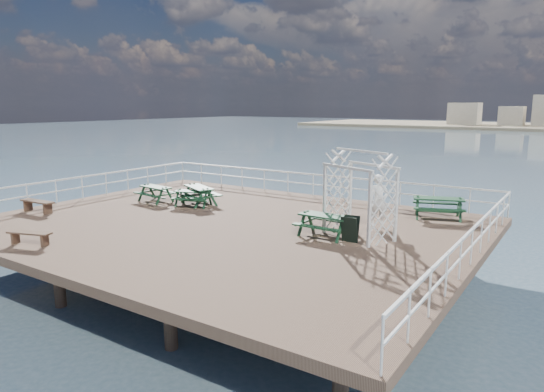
{
  "coord_description": "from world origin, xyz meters",
  "views": [
    {
      "loc": [
        11.43,
        -14.03,
        4.49
      ],
      "look_at": [
        1.59,
        0.76,
        1.1
      ],
      "focal_mm": 32.0,
      "sensor_mm": 36.0,
      "label": 1
    }
  ],
  "objects": [
    {
      "name": "flat_bench_near",
      "position": [
        -7.76,
        -2.94,
        0.38
      ],
      "size": [
        1.78,
        0.53,
        0.51
      ],
      "rotation": [
        0.0,
        0.0,
        0.06
      ],
      "color": "brown",
      "rests_on": "ground"
    },
    {
      "name": "sandwich_board",
      "position": [
        5.03,
        0.23,
        0.43
      ],
      "size": [
        0.57,
        0.44,
        0.89
      ],
      "rotation": [
        0.0,
        0.0,
        0.08
      ],
      "color": "black",
      "rests_on": "ground"
    },
    {
      "name": "picnic_table_c",
      "position": [
        6.51,
        5.32,
        0.6
      ],
      "size": [
        2.31,
        2.08,
        0.93
      ],
      "rotation": [
        0.0,
        0.0,
        0.33
      ],
      "color": "#12321E",
      "rests_on": "ground"
    },
    {
      "name": "picnic_table_d",
      "position": [
        -5.37,
        1.42,
        0.52
      ],
      "size": [
        1.83,
        1.55,
        0.81
      ],
      "rotation": [
        0.0,
        0.0,
        -0.13
      ],
      "color": "#12321E",
      "rests_on": "ground"
    },
    {
      "name": "picnic_table_a",
      "position": [
        -3.22,
        1.66,
        0.5
      ],
      "size": [
        1.94,
        1.74,
        0.78
      ],
      "rotation": [
        0.0,
        0.0,
        0.33
      ],
      "color": "#12321E",
      "rests_on": "ground"
    },
    {
      "name": "person",
      "position": [
        5.04,
        2.68,
        0.97
      ],
      "size": [
        0.85,
        0.78,
        1.95
      ],
      "primitive_type": "imported",
      "rotation": [
        0.0,
        0.0,
        0.58
      ],
      "color": "white",
      "rests_on": "ground"
    },
    {
      "name": "flat_bench_far",
      "position": [
        -3.44,
        -5.8,
        0.32
      ],
      "size": [
        1.54,
        0.83,
        0.43
      ],
      "rotation": [
        0.0,
        0.0,
        0.33
      ],
      "color": "brown",
      "rests_on": "ground"
    },
    {
      "name": "railing",
      "position": [
        -0.07,
        2.57,
        0.87
      ],
      "size": [
        17.77,
        13.76,
        1.1
      ],
      "color": "white",
      "rests_on": "ground"
    },
    {
      "name": "picnic_table_e",
      "position": [
        4.0,
        0.39,
        0.55
      ],
      "size": [
        1.81,
        1.48,
        0.86
      ],
      "rotation": [
        0.0,
        0.0,
        -0.03
      ],
      "color": "#12321E",
      "rests_on": "ground"
    },
    {
      "name": "ground",
      "position": [
        0.0,
        0.0,
        -0.15
      ],
      "size": [
        18.0,
        14.0,
        0.3
      ],
      "primitive_type": "cube",
      "color": "brown",
      "rests_on": "ground"
    },
    {
      "name": "trellis_arbor",
      "position": [
        5.0,
        0.97,
        1.32
      ],
      "size": [
        2.7,
        2.11,
        2.98
      ],
      "rotation": [
        0.0,
        0.0,
        -0.4
      ],
      "color": "white",
      "rests_on": "ground"
    },
    {
      "name": "picnic_table_b",
      "position": [
        -3.28,
        2.09,
        0.59
      ],
      "size": [
        2.35,
        2.18,
        0.92
      ],
      "rotation": [
        0.0,
        0.0,
        -0.45
      ],
      "color": "#12321E",
      "rests_on": "ground"
    }
  ]
}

